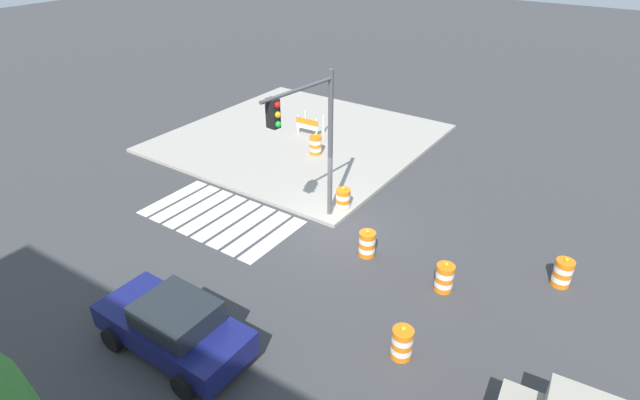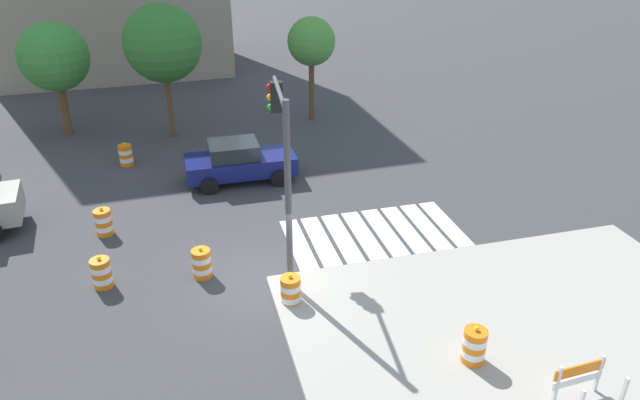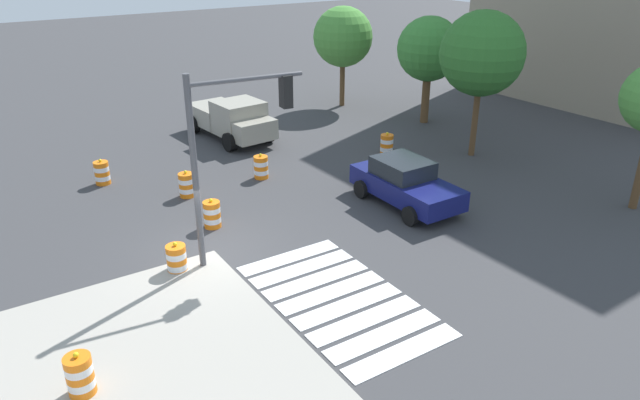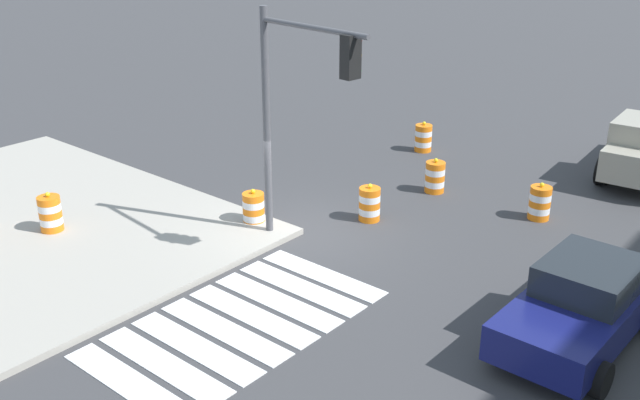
{
  "view_description": "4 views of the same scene",
  "coord_description": "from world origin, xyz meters",
  "px_view_note": "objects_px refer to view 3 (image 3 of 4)",
  "views": [
    {
      "loc": [
        -8.27,
        12.97,
        10.08
      ],
      "look_at": [
        0.01,
        0.91,
        1.65
      ],
      "focal_mm": 28.09,
      "sensor_mm": 36.0,
      "label": 1
    },
    {
      "loc": [
        -2.15,
        -14.1,
        9.9
      ],
      "look_at": [
        2.15,
        1.92,
        1.45
      ],
      "focal_mm": 32.63,
      "sensor_mm": 36.0,
      "label": 2
    },
    {
      "loc": [
        14.89,
        -5.86,
        8.84
      ],
      "look_at": [
        0.98,
        3.16,
        1.41
      ],
      "focal_mm": 33.43,
      "sensor_mm": 36.0,
      "label": 3
    },
    {
      "loc": [
        12.65,
        11.28,
        7.9
      ],
      "look_at": [
        0.97,
        1.37,
        1.6
      ],
      "focal_mm": 41.52,
      "sensor_mm": 36.0,
      "label": 4
    }
  ],
  "objects_px": {
    "sports_car": "(405,183)",
    "traffic_barrel_on_sidewalk": "(80,375)",
    "traffic_light_pole": "(233,134)",
    "traffic_barrel_median_near": "(102,173)",
    "street_tree_streetside_far": "(429,49)",
    "pickup_truck": "(233,119)",
    "traffic_barrel_median_far": "(261,167)",
    "street_tree_streetside_near": "(482,54)",
    "traffic_barrel_near_corner": "(187,185)",
    "traffic_barrel_far_curb": "(177,260)",
    "traffic_barrel_crosswalk_end": "(387,145)",
    "traffic_barrel_lane_center": "(212,214)",
    "street_tree_corner_lot": "(343,37)"
  },
  "relations": [
    {
      "from": "sports_car",
      "to": "traffic_barrel_on_sidewalk",
      "type": "bearing_deg",
      "value": -71.98
    },
    {
      "from": "traffic_barrel_on_sidewalk",
      "to": "traffic_light_pole",
      "type": "xyz_separation_m",
      "value": [
        -3.43,
        5.28,
        3.31
      ]
    },
    {
      "from": "traffic_barrel_median_near",
      "to": "street_tree_streetside_far",
      "type": "bearing_deg",
      "value": 88.16
    },
    {
      "from": "pickup_truck",
      "to": "traffic_barrel_median_far",
      "type": "distance_m",
      "value": 5.21
    },
    {
      "from": "street_tree_streetside_near",
      "to": "traffic_barrel_near_corner",
      "type": "bearing_deg",
      "value": -101.54
    },
    {
      "from": "sports_car",
      "to": "pickup_truck",
      "type": "xyz_separation_m",
      "value": [
        -10.03,
        -1.93,
        0.16
      ]
    },
    {
      "from": "street_tree_streetside_near",
      "to": "street_tree_streetside_far",
      "type": "distance_m",
      "value": 5.19
    },
    {
      "from": "traffic_barrel_on_sidewalk",
      "to": "traffic_barrel_near_corner",
      "type": "bearing_deg",
      "value": 146.88
    },
    {
      "from": "sports_car",
      "to": "traffic_barrel_far_curb",
      "type": "height_order",
      "value": "sports_car"
    },
    {
      "from": "street_tree_streetside_near",
      "to": "traffic_barrel_far_curb",
      "type": "bearing_deg",
      "value": -79.8
    },
    {
      "from": "sports_car",
      "to": "traffic_barrel_crosswalk_end",
      "type": "xyz_separation_m",
      "value": [
        -4.44,
        2.76,
        -0.36
      ]
    },
    {
      "from": "traffic_light_pole",
      "to": "street_tree_streetside_near",
      "type": "height_order",
      "value": "street_tree_streetside_near"
    },
    {
      "from": "traffic_barrel_median_near",
      "to": "traffic_barrel_far_curb",
      "type": "height_order",
      "value": "same"
    },
    {
      "from": "traffic_light_pole",
      "to": "traffic_barrel_lane_center",
      "type": "bearing_deg",
      "value": 175.41
    },
    {
      "from": "traffic_barrel_median_near",
      "to": "street_tree_streetside_far",
      "type": "height_order",
      "value": "street_tree_streetside_far"
    },
    {
      "from": "traffic_barrel_median_near",
      "to": "traffic_barrel_on_sidewalk",
      "type": "height_order",
      "value": "traffic_barrel_on_sidewalk"
    },
    {
      "from": "traffic_barrel_median_far",
      "to": "traffic_barrel_lane_center",
      "type": "distance_m",
      "value": 4.48
    },
    {
      "from": "traffic_barrel_crosswalk_end",
      "to": "traffic_barrel_median_near",
      "type": "xyz_separation_m",
      "value": [
        -3.33,
        -11.3,
        0.0
      ]
    },
    {
      "from": "traffic_barrel_lane_center",
      "to": "street_tree_corner_lot",
      "type": "bearing_deg",
      "value": 129.64
    },
    {
      "from": "traffic_light_pole",
      "to": "street_tree_corner_lot",
      "type": "distance_m",
      "value": 17.8
    },
    {
      "from": "traffic_barrel_median_far",
      "to": "traffic_barrel_on_sidewalk",
      "type": "xyz_separation_m",
      "value": [
        8.88,
        -8.84,
        0.15
      ]
    },
    {
      "from": "traffic_barrel_median_near",
      "to": "traffic_light_pole",
      "type": "distance_m",
      "value": 9.12
    },
    {
      "from": "traffic_barrel_crosswalk_end",
      "to": "street_tree_corner_lot",
      "type": "relative_size",
      "value": 0.19
    },
    {
      "from": "traffic_barrel_crosswalk_end",
      "to": "traffic_barrel_on_sidewalk",
      "type": "height_order",
      "value": "traffic_barrel_on_sidewalk"
    },
    {
      "from": "sports_car",
      "to": "street_tree_corner_lot",
      "type": "relative_size",
      "value": 0.8
    },
    {
      "from": "traffic_light_pole",
      "to": "street_tree_streetside_far",
      "type": "distance_m",
      "value": 16.14
    },
    {
      "from": "traffic_barrel_median_far",
      "to": "traffic_barrel_far_curb",
      "type": "xyz_separation_m",
      "value": [
        5.19,
        -5.41,
        0.0
      ]
    },
    {
      "from": "pickup_truck",
      "to": "traffic_barrel_median_near",
      "type": "bearing_deg",
      "value": -71.16
    },
    {
      "from": "traffic_barrel_median_near",
      "to": "traffic_light_pole",
      "type": "bearing_deg",
      "value": 12.68
    },
    {
      "from": "traffic_barrel_crosswalk_end",
      "to": "traffic_barrel_near_corner",
      "type": "bearing_deg",
      "value": -92.61
    },
    {
      "from": "traffic_barrel_near_corner",
      "to": "traffic_light_pole",
      "type": "height_order",
      "value": "traffic_light_pole"
    },
    {
      "from": "traffic_barrel_far_curb",
      "to": "pickup_truck",
      "type": "bearing_deg",
      "value": 147.13
    },
    {
      "from": "street_tree_streetside_near",
      "to": "traffic_barrel_median_far",
      "type": "bearing_deg",
      "value": -106.19
    },
    {
      "from": "traffic_light_pole",
      "to": "street_tree_streetside_near",
      "type": "relative_size",
      "value": 0.9
    },
    {
      "from": "pickup_truck",
      "to": "traffic_barrel_near_corner",
      "type": "bearing_deg",
      "value": -39.99
    },
    {
      "from": "sports_car",
      "to": "traffic_barrel_near_corner",
      "type": "bearing_deg",
      "value": -127.77
    },
    {
      "from": "traffic_barrel_near_corner",
      "to": "street_tree_streetside_far",
      "type": "distance_m",
      "value": 14.32
    },
    {
      "from": "traffic_barrel_lane_center",
      "to": "street_tree_streetside_far",
      "type": "bearing_deg",
      "value": 110.51
    },
    {
      "from": "sports_car",
      "to": "traffic_light_pole",
      "type": "distance_m",
      "value": 7.39
    },
    {
      "from": "traffic_barrel_far_curb",
      "to": "traffic_barrel_on_sidewalk",
      "type": "height_order",
      "value": "traffic_barrel_on_sidewalk"
    },
    {
      "from": "pickup_truck",
      "to": "street_tree_streetside_far",
      "type": "height_order",
      "value": "street_tree_streetside_far"
    },
    {
      "from": "traffic_barrel_median_far",
      "to": "traffic_light_pole",
      "type": "relative_size",
      "value": 0.19
    },
    {
      "from": "traffic_barrel_near_corner",
      "to": "traffic_barrel_on_sidewalk",
      "type": "height_order",
      "value": "traffic_barrel_on_sidewalk"
    },
    {
      "from": "sports_car",
      "to": "traffic_light_pole",
      "type": "xyz_separation_m",
      "value": [
        0.46,
        -6.69,
        3.1
      ]
    },
    {
      "from": "pickup_truck",
      "to": "street_tree_streetside_near",
      "type": "bearing_deg",
      "value": 45.47
    },
    {
      "from": "traffic_barrel_on_sidewalk",
      "to": "street_tree_streetside_near",
      "type": "relative_size",
      "value": 0.17
    },
    {
      "from": "traffic_barrel_median_far",
      "to": "traffic_barrel_lane_center",
      "type": "height_order",
      "value": "same"
    },
    {
      "from": "traffic_barrel_median_near",
      "to": "street_tree_corner_lot",
      "type": "xyz_separation_m",
      "value": [
        -4.45,
        14.35,
        3.32
      ]
    },
    {
      "from": "sports_car",
      "to": "traffic_barrel_near_corner",
      "type": "xyz_separation_m",
      "value": [
        -4.85,
        -6.26,
        -0.36
      ]
    },
    {
      "from": "traffic_barrel_near_corner",
      "to": "traffic_barrel_lane_center",
      "type": "xyz_separation_m",
      "value": [
        2.83,
        -0.23,
        0.0
      ]
    }
  ]
}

